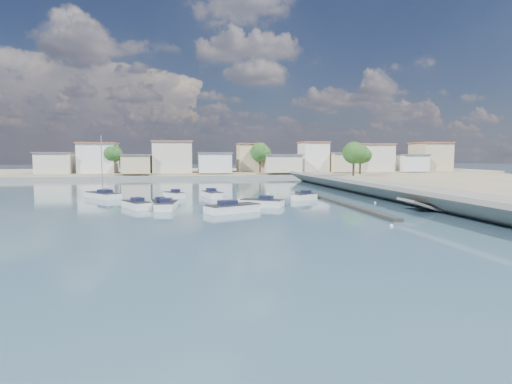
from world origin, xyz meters
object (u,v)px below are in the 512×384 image
at_px(motorboat_b, 167,205).
at_px(motorboat_h, 235,208).
at_px(motorboat_f, 173,195).
at_px(motorboat_g, 213,195).
at_px(motorboat_c, 260,203).
at_px(sailboat, 102,195).
at_px(motorboat_e, 160,204).
at_px(motorboat_a, 135,205).
at_px(motorboat_d, 303,197).

relative_size(motorboat_b, motorboat_h, 0.85).
height_order(motorboat_f, motorboat_g, same).
height_order(motorboat_c, sailboat, sailboat).
relative_size(motorboat_e, sailboat, 0.56).
relative_size(motorboat_b, motorboat_g, 0.96).
height_order(motorboat_a, motorboat_h, same).
relative_size(motorboat_c, motorboat_e, 1.05).
bearing_deg(motorboat_h, motorboat_g, 94.62).
bearing_deg(motorboat_g, sailboat, 174.38).
bearing_deg(motorboat_g, motorboat_c, -66.94).
bearing_deg(motorboat_e, motorboat_f, 83.37).
relative_size(motorboat_g, motorboat_h, 0.89).
height_order(motorboat_f, sailboat, sailboat).
bearing_deg(motorboat_c, motorboat_d, 40.70).
distance_m(motorboat_c, motorboat_d, 9.29).
bearing_deg(motorboat_h, sailboat, 133.76).
height_order(motorboat_a, motorboat_g, same).
relative_size(motorboat_a, motorboat_c, 0.95).
distance_m(motorboat_b, motorboat_d, 19.08).
bearing_deg(motorboat_d, motorboat_a, -165.57).
bearing_deg(motorboat_f, sailboat, 173.23).
distance_m(motorboat_f, motorboat_g, 5.56).
relative_size(motorboat_d, motorboat_g, 0.71).
bearing_deg(motorboat_e, motorboat_b, -55.84).
bearing_deg(motorboat_f, motorboat_c, -48.48).
height_order(motorboat_d, motorboat_f, same).
relative_size(motorboat_f, motorboat_g, 0.64).
height_order(motorboat_b, motorboat_g, same).
height_order(motorboat_b, sailboat, sailboat).
xyz_separation_m(motorboat_b, motorboat_e, (-0.88, 1.30, 0.00)).
bearing_deg(motorboat_e, motorboat_c, -3.09).
bearing_deg(sailboat, motorboat_g, -5.62).
relative_size(motorboat_a, motorboat_f, 1.38).
xyz_separation_m(motorboat_g, motorboat_h, (1.29, -16.01, -0.00)).
xyz_separation_m(motorboat_b, motorboat_h, (7.25, -3.94, 0.00)).
bearing_deg(sailboat, motorboat_a, -64.48).
bearing_deg(motorboat_g, motorboat_f, 176.45).
bearing_deg(motorboat_a, motorboat_d, 14.43).
distance_m(motorboat_c, motorboat_f, 15.69).
xyz_separation_m(motorboat_g, sailboat, (-15.49, 1.52, 0.03)).
xyz_separation_m(motorboat_a, motorboat_e, (2.74, 0.10, -0.00)).
relative_size(motorboat_d, motorboat_h, 0.63).
height_order(motorboat_c, motorboat_h, same).
xyz_separation_m(motorboat_d, motorboat_e, (-18.73, -5.42, 0.00)).
height_order(motorboat_b, motorboat_h, same).
height_order(motorboat_e, motorboat_g, same).
bearing_deg(motorboat_b, motorboat_f, 88.10).
height_order(motorboat_b, motorboat_c, same).
height_order(motorboat_c, motorboat_d, same).
xyz_separation_m(motorboat_d, sailboat, (-27.39, 6.88, 0.03)).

